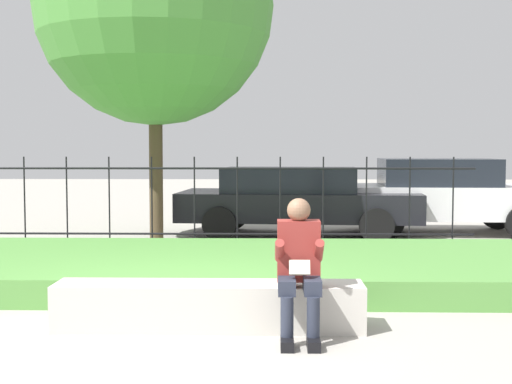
{
  "coord_description": "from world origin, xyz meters",
  "views": [
    {
      "loc": [
        0.9,
        -6.48,
        1.69
      ],
      "look_at": [
        0.68,
        2.66,
        1.1
      ],
      "focal_mm": 50.0,
      "sensor_mm": 36.0,
      "label": 1
    }
  ],
  "objects": [
    {
      "name": "person_seated_reader",
      "position": [
        1.13,
        -0.27,
        0.66
      ],
      "size": [
        0.42,
        0.73,
        1.23
      ],
      "color": "black",
      "rests_on": "ground_plane"
    },
    {
      "name": "iron_fence",
      "position": [
        0.0,
        4.68,
        0.8
      ],
      "size": [
        8.1,
        0.03,
        1.52
      ],
      "color": "black",
      "rests_on": "ground_plane"
    },
    {
      "name": "stone_bench",
      "position": [
        0.31,
        0.0,
        0.19
      ],
      "size": [
        2.85,
        0.49,
        0.43
      ],
      "color": "beige",
      "rests_on": "ground_plane"
    },
    {
      "name": "grass_berm",
      "position": [
        0.0,
        2.4,
        0.16
      ],
      "size": [
        10.1,
        3.4,
        0.31
      ],
      "color": "#569342",
      "rests_on": "ground_plane"
    },
    {
      "name": "car_parked_center",
      "position": [
        1.35,
        6.94,
        0.69
      ],
      "size": [
        4.6,
        2.27,
        1.28
      ],
      "rotation": [
        0.0,
        0.0,
        -0.08
      ],
      "color": "black",
      "rests_on": "ground_plane"
    },
    {
      "name": "ground_plane",
      "position": [
        0.0,
        0.0,
        0.0
      ],
      "size": [
        60.0,
        60.0,
        0.0
      ],
      "primitive_type": "plane",
      "color": "#A8A399"
    },
    {
      "name": "tree_behind_fence",
      "position": [
        -1.09,
        5.6,
        4.03
      ],
      "size": [
        4.0,
        4.0,
        6.04
      ],
      "color": "#4C3D28",
      "rests_on": "ground_plane"
    },
    {
      "name": "car_parked_right",
      "position": [
        4.19,
        7.33,
        0.76
      ],
      "size": [
        3.98,
        1.99,
        1.45
      ],
      "rotation": [
        0.0,
        0.0,
        -0.03
      ],
      "color": "silver",
      "rests_on": "ground_plane"
    }
  ]
}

